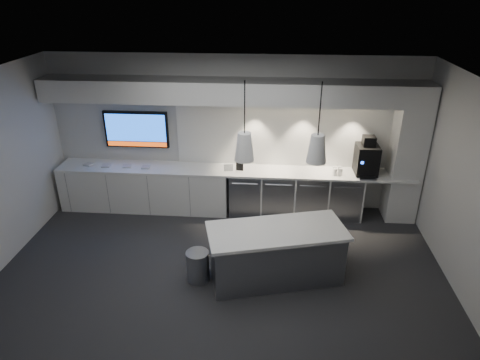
# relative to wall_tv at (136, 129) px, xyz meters

# --- Properties ---
(floor) EXTENTS (7.00, 7.00, 0.00)m
(floor) POSITION_rel_wall_tv_xyz_m (1.90, -2.45, -1.56)
(floor) COLOR #28282A
(floor) RESTS_ON ground
(ceiling) EXTENTS (7.00, 7.00, 0.00)m
(ceiling) POSITION_rel_wall_tv_xyz_m (1.90, -2.45, 1.44)
(ceiling) COLOR black
(ceiling) RESTS_ON wall_back
(wall_back) EXTENTS (7.00, 0.00, 7.00)m
(wall_back) POSITION_rel_wall_tv_xyz_m (1.90, 0.05, -0.06)
(wall_back) COLOR silver
(wall_back) RESTS_ON floor
(wall_front) EXTENTS (7.00, 0.00, 7.00)m
(wall_front) POSITION_rel_wall_tv_xyz_m (1.90, -4.95, -0.06)
(wall_front) COLOR silver
(wall_front) RESTS_ON floor
(wall_right) EXTENTS (0.00, 7.00, 7.00)m
(wall_right) POSITION_rel_wall_tv_xyz_m (5.40, -2.45, -0.06)
(wall_right) COLOR silver
(wall_right) RESTS_ON floor
(back_counter) EXTENTS (6.80, 0.65, 0.04)m
(back_counter) POSITION_rel_wall_tv_xyz_m (1.90, -0.27, -0.68)
(back_counter) COLOR white
(back_counter) RESTS_ON left_base_cabinets
(left_base_cabinets) EXTENTS (3.30, 0.63, 0.86)m
(left_base_cabinets) POSITION_rel_wall_tv_xyz_m (0.15, -0.27, -1.13)
(left_base_cabinets) COLOR white
(left_base_cabinets) RESTS_ON floor
(fridge_unit_a) EXTENTS (0.60, 0.61, 0.85)m
(fridge_unit_a) POSITION_rel_wall_tv_xyz_m (2.15, -0.27, -1.13)
(fridge_unit_a) COLOR #93969B
(fridge_unit_a) RESTS_ON floor
(fridge_unit_b) EXTENTS (0.60, 0.61, 0.85)m
(fridge_unit_b) POSITION_rel_wall_tv_xyz_m (2.78, -0.27, -1.13)
(fridge_unit_b) COLOR #93969B
(fridge_unit_b) RESTS_ON floor
(fridge_unit_c) EXTENTS (0.60, 0.61, 0.85)m
(fridge_unit_c) POSITION_rel_wall_tv_xyz_m (3.41, -0.27, -1.13)
(fridge_unit_c) COLOR #93969B
(fridge_unit_c) RESTS_ON floor
(fridge_unit_d) EXTENTS (0.60, 0.61, 0.85)m
(fridge_unit_d) POSITION_rel_wall_tv_xyz_m (4.04, -0.27, -1.13)
(fridge_unit_d) COLOR #93969B
(fridge_unit_d) RESTS_ON floor
(backsplash) EXTENTS (4.60, 0.03, 1.30)m
(backsplash) POSITION_rel_wall_tv_xyz_m (3.10, 0.03, -0.01)
(backsplash) COLOR white
(backsplash) RESTS_ON wall_back
(soffit) EXTENTS (6.90, 0.60, 0.40)m
(soffit) POSITION_rel_wall_tv_xyz_m (1.90, -0.25, 0.84)
(soffit) COLOR white
(soffit) RESTS_ON wall_back
(column) EXTENTS (0.55, 0.55, 2.60)m
(column) POSITION_rel_wall_tv_xyz_m (5.10, -0.25, -0.26)
(column) COLOR white
(column) RESTS_ON floor
(wall_tv) EXTENTS (1.25, 0.07, 0.72)m
(wall_tv) POSITION_rel_wall_tv_xyz_m (0.00, 0.00, 0.00)
(wall_tv) COLOR black
(wall_tv) RESTS_ON wall_back
(island) EXTENTS (2.19, 1.36, 0.86)m
(island) POSITION_rel_wall_tv_xyz_m (2.74, -2.32, -1.12)
(island) COLOR #93969B
(island) RESTS_ON floor
(bin) EXTENTS (0.45, 0.45, 0.49)m
(bin) POSITION_rel_wall_tv_xyz_m (1.57, -2.47, -1.31)
(bin) COLOR #93969B
(bin) RESTS_ON floor
(coffee_machine) EXTENTS (0.41, 0.58, 0.73)m
(coffee_machine) POSITION_rel_wall_tv_xyz_m (4.39, -0.25, -0.36)
(coffee_machine) COLOR black
(coffee_machine) RESTS_ON back_counter
(sign_black) EXTENTS (0.14, 0.05, 0.18)m
(sign_black) POSITION_rel_wall_tv_xyz_m (2.03, -0.30, -0.57)
(sign_black) COLOR black
(sign_black) RESTS_ON back_counter
(sign_white) EXTENTS (0.18, 0.05, 0.14)m
(sign_white) POSITION_rel_wall_tv_xyz_m (1.83, -0.35, -0.59)
(sign_white) COLOR white
(sign_white) RESTS_ON back_counter
(cup_cluster) EXTENTS (0.16, 0.16, 0.14)m
(cup_cluster) POSITION_rel_wall_tv_xyz_m (3.86, -0.35, -0.59)
(cup_cluster) COLOR white
(cup_cluster) RESTS_ON back_counter
(tray_a) EXTENTS (0.20, 0.20, 0.02)m
(tray_a) POSITION_rel_wall_tv_xyz_m (-0.94, -0.28, -0.65)
(tray_a) COLOR #BABABA
(tray_a) RESTS_ON back_counter
(tray_b) EXTENTS (0.17, 0.17, 0.02)m
(tray_b) POSITION_rel_wall_tv_xyz_m (-0.57, -0.32, -0.65)
(tray_b) COLOR #BABABA
(tray_b) RESTS_ON back_counter
(tray_c) EXTENTS (0.20, 0.20, 0.02)m
(tray_c) POSITION_rel_wall_tv_xyz_m (-0.16, -0.30, -0.65)
(tray_c) COLOR #BABABA
(tray_c) RESTS_ON back_counter
(tray_d) EXTENTS (0.17, 0.17, 0.02)m
(tray_d) POSITION_rel_wall_tv_xyz_m (0.22, -0.33, -0.65)
(tray_d) COLOR #BABABA
(tray_d) RESTS_ON back_counter
(pendant_left) EXTENTS (0.27, 0.27, 1.09)m
(pendant_left) POSITION_rel_wall_tv_xyz_m (2.26, -2.32, 0.59)
(pendant_left) COLOR white
(pendant_left) RESTS_ON ceiling
(pendant_right) EXTENTS (0.27, 0.27, 1.09)m
(pendant_right) POSITION_rel_wall_tv_xyz_m (3.23, -2.32, 0.59)
(pendant_right) COLOR white
(pendant_right) RESTS_ON ceiling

